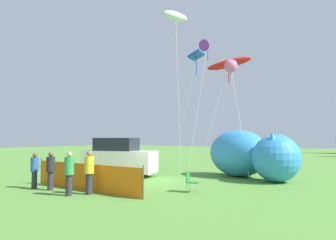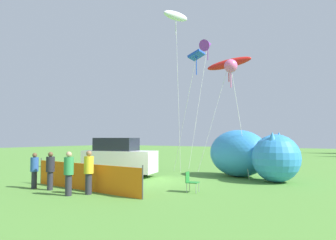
{
  "view_description": "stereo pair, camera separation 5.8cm",
  "coord_description": "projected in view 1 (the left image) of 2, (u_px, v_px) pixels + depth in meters",
  "views": [
    {
      "loc": [
        10.31,
        -13.84,
        2.38
      ],
      "look_at": [
        -1.27,
        3.79,
        3.48
      ],
      "focal_mm": 35.0,
      "sensor_mm": 36.0,
      "label": 1
    },
    {
      "loc": [
        10.35,
        -13.81,
        2.38
      ],
      "look_at": [
        -1.27,
        3.79,
        3.48
      ],
      "focal_mm": 35.0,
      "sensor_mm": 36.0,
      "label": 2
    }
  ],
  "objects": [
    {
      "name": "spectator_in_blue_shirt",
      "position": [
        51.0,
        169.0,
        14.68
      ],
      "size": [
        0.37,
        0.37,
        1.71
      ],
      "color": "#2D2D38",
      "rests_on": "ground"
    },
    {
      "name": "folding_chair",
      "position": [
        191.0,
        180.0,
        14.11
      ],
      "size": [
        0.59,
        0.59,
        0.88
      ],
      "rotation": [
        0.0,
        0.0,
        0.21
      ],
      "color": "#267F33",
      "rests_on": "ground"
    },
    {
      "name": "kite_blue_box",
      "position": [
        196.0,
        58.0,
        21.46
      ],
      "size": [
        2.76,
        1.33,
        8.02
      ],
      "color": "silver",
      "rests_on": "ground"
    },
    {
      "name": "parked_car",
      "position": [
        119.0,
        158.0,
        19.81
      ],
      "size": [
        4.67,
        2.75,
        2.33
      ],
      "rotation": [
        0.0,
        0.0,
        0.26
      ],
      "color": "white",
      "rests_on": "ground"
    },
    {
      "name": "safety_fence",
      "position": [
        85.0,
        177.0,
        14.6
      ],
      "size": [
        7.02,
        0.56,
        1.31
      ],
      "rotation": [
        0.0,
        0.0,
        -0.07
      ],
      "color": "orange",
      "rests_on": "ground"
    },
    {
      "name": "kite_pink_octopus",
      "position": [
        231.0,
        66.0,
        19.58
      ],
      "size": [
        1.71,
        1.06,
        7.03
      ],
      "color": "silver",
      "rests_on": "ground"
    },
    {
      "name": "kite_white_ghost",
      "position": [
        176.0,
        17.0,
        23.19
      ],
      "size": [
        1.2,
        2.39,
        11.35
      ],
      "color": "silver",
      "rests_on": "ground"
    },
    {
      "name": "spectator_in_green_shirt",
      "position": [
        35.0,
        169.0,
        15.16
      ],
      "size": [
        0.36,
        0.36,
        1.64
      ],
      "color": "#2D2D38",
      "rests_on": "ground"
    },
    {
      "name": "kite_purple_delta",
      "position": [
        208.0,
        45.0,
        26.83
      ],
      "size": [
        1.06,
        3.21,
        10.6
      ],
      "color": "silver",
      "rests_on": "ground"
    },
    {
      "name": "ground_plane",
      "position": [
        149.0,
        183.0,
        17.08
      ],
      "size": [
        120.0,
        120.0,
        0.0
      ],
      "primitive_type": "plane",
      "color": "#548C38"
    },
    {
      "name": "inflatable_cat",
      "position": [
        249.0,
        156.0,
        18.96
      ],
      "size": [
        6.33,
        4.73,
        2.8
      ],
      "rotation": [
        0.0,
        0.0,
        -0.46
      ],
      "color": "#338CD8",
      "rests_on": "ground"
    },
    {
      "name": "spectator_in_grey_shirt",
      "position": [
        69.0,
        172.0,
        13.28
      ],
      "size": [
        0.39,
        0.39,
        1.79
      ],
      "color": "#2D2D38",
      "rests_on": "ground"
    },
    {
      "name": "spectator_in_red_shirt",
      "position": [
        89.0,
        170.0,
        13.6
      ],
      "size": [
        0.39,
        0.39,
        1.81
      ],
      "color": "#2D2D38",
      "rests_on": "ground"
    },
    {
      "name": "kite_red_lizard",
      "position": [
        229.0,
        64.0,
        23.06
      ],
      "size": [
        3.38,
        2.07,
        8.16
      ],
      "color": "silver",
      "rests_on": "ground"
    }
  ]
}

